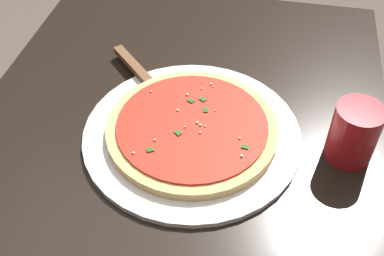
{
  "coord_description": "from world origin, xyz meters",
  "views": [
    {
      "loc": [
        -0.54,
        -0.14,
        1.36
      ],
      "look_at": [
        0.02,
        -0.03,
        0.79
      ],
      "focal_mm": 44.12,
      "sensor_mm": 36.0,
      "label": 1
    }
  ],
  "objects_px": {
    "serving_plate": "(192,134)",
    "pizza_server": "(143,77)",
    "cup_tall_drink": "(354,133)",
    "pizza": "(192,128)"
  },
  "relations": [
    {
      "from": "pizza_server",
      "to": "cup_tall_drink",
      "type": "xyz_separation_m",
      "value": [
        -0.11,
        -0.38,
        0.04
      ]
    },
    {
      "from": "serving_plate",
      "to": "cup_tall_drink",
      "type": "xyz_separation_m",
      "value": [
        0.01,
        -0.26,
        0.05
      ]
    },
    {
      "from": "serving_plate",
      "to": "cup_tall_drink",
      "type": "distance_m",
      "value": 0.27
    },
    {
      "from": "serving_plate",
      "to": "pizza",
      "type": "bearing_deg",
      "value": -22.42
    },
    {
      "from": "serving_plate",
      "to": "pizza_server",
      "type": "relative_size",
      "value": 2.0
    },
    {
      "from": "cup_tall_drink",
      "to": "pizza_server",
      "type": "bearing_deg",
      "value": 73.37
    },
    {
      "from": "pizza_server",
      "to": "cup_tall_drink",
      "type": "bearing_deg",
      "value": -106.63
    },
    {
      "from": "pizza_server",
      "to": "serving_plate",
      "type": "bearing_deg",
      "value": -135.41
    },
    {
      "from": "pizza_server",
      "to": "cup_tall_drink",
      "type": "relative_size",
      "value": 1.83
    },
    {
      "from": "pizza",
      "to": "serving_plate",
      "type": "bearing_deg",
      "value": 157.58
    }
  ]
}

